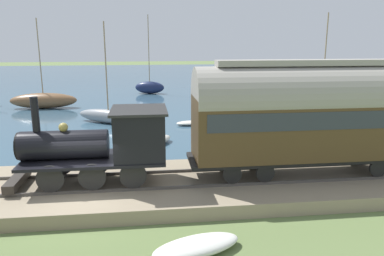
{
  "coord_description": "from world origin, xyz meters",
  "views": [
    {
      "loc": [
        -13.65,
        -2.37,
        6.25
      ],
      "look_at": [
        6.5,
        -4.87,
        1.46
      ],
      "focal_mm": 35.0,
      "sensor_mm": 36.0,
      "label": 1
    }
  ],
  "objects_px": {
    "rowboat_far_out": "(160,140)",
    "passenger_coach": "(317,112)",
    "rowboat_off_pier": "(190,123)",
    "sailboat_navy": "(150,87)",
    "sailboat_gray": "(108,116)",
    "sailboat_yellow": "(321,109)",
    "sailboat_brown": "(44,100)",
    "rowboat_mid_harbor": "(241,128)",
    "beached_dinghy": "(197,246)",
    "steam_locomotive": "(109,141)"
  },
  "relations": [
    {
      "from": "rowboat_far_out",
      "to": "passenger_coach",
      "type": "bearing_deg",
      "value": 164.85
    },
    {
      "from": "rowboat_far_out",
      "to": "rowboat_off_pier",
      "type": "height_order",
      "value": "rowboat_far_out"
    },
    {
      "from": "sailboat_navy",
      "to": "sailboat_gray",
      "type": "distance_m",
      "value": 16.34
    },
    {
      "from": "sailboat_yellow",
      "to": "sailboat_gray",
      "type": "height_order",
      "value": "sailboat_yellow"
    },
    {
      "from": "sailboat_gray",
      "to": "sailboat_navy",
      "type": "bearing_deg",
      "value": 21.15
    },
    {
      "from": "sailboat_brown",
      "to": "rowboat_off_pier",
      "type": "relative_size",
      "value": 3.73
    },
    {
      "from": "passenger_coach",
      "to": "sailboat_navy",
      "type": "bearing_deg",
      "value": 12.5
    },
    {
      "from": "rowboat_mid_harbor",
      "to": "rowboat_off_pier",
      "type": "bearing_deg",
      "value": 37.12
    },
    {
      "from": "rowboat_mid_harbor",
      "to": "beached_dinghy",
      "type": "height_order",
      "value": "beached_dinghy"
    },
    {
      "from": "sailboat_brown",
      "to": "rowboat_off_pier",
      "type": "xyz_separation_m",
      "value": [
        -8.81,
        -12.78,
        -0.57
      ]
    },
    {
      "from": "sailboat_yellow",
      "to": "beached_dinghy",
      "type": "xyz_separation_m",
      "value": [
        -18.28,
        12.65,
        -0.59
      ]
    },
    {
      "from": "sailboat_navy",
      "to": "sailboat_brown",
      "type": "height_order",
      "value": "sailboat_navy"
    },
    {
      "from": "rowboat_far_out",
      "to": "beached_dinghy",
      "type": "distance_m",
      "value": 12.29
    },
    {
      "from": "sailboat_gray",
      "to": "rowboat_far_out",
      "type": "bearing_deg",
      "value": -117.07
    },
    {
      "from": "rowboat_far_out",
      "to": "beached_dinghy",
      "type": "relative_size",
      "value": 0.71
    },
    {
      "from": "sailboat_gray",
      "to": "passenger_coach",
      "type": "bearing_deg",
      "value": -111.39
    },
    {
      "from": "sailboat_yellow",
      "to": "sailboat_navy",
      "type": "bearing_deg",
      "value": 70.56
    },
    {
      "from": "passenger_coach",
      "to": "rowboat_off_pier",
      "type": "bearing_deg",
      "value": 17.05
    },
    {
      "from": "sailboat_brown",
      "to": "rowboat_mid_harbor",
      "type": "distance_m",
      "value": 19.57
    },
    {
      "from": "sailboat_yellow",
      "to": "sailboat_brown",
      "type": "distance_m",
      "value": 24.79
    },
    {
      "from": "rowboat_far_out",
      "to": "rowboat_mid_harbor",
      "type": "relative_size",
      "value": 0.95
    },
    {
      "from": "sailboat_yellow",
      "to": "rowboat_mid_harbor",
      "type": "height_order",
      "value": "sailboat_yellow"
    },
    {
      "from": "sailboat_yellow",
      "to": "sailboat_brown",
      "type": "relative_size",
      "value": 1.02
    },
    {
      "from": "sailboat_gray",
      "to": "rowboat_mid_harbor",
      "type": "xyz_separation_m",
      "value": [
        -3.76,
        -9.46,
        -0.35
      ]
    },
    {
      "from": "sailboat_brown",
      "to": "sailboat_navy",
      "type": "bearing_deg",
      "value": -47.7
    },
    {
      "from": "sailboat_yellow",
      "to": "rowboat_off_pier",
      "type": "height_order",
      "value": "sailboat_yellow"
    },
    {
      "from": "steam_locomotive",
      "to": "sailboat_brown",
      "type": "bearing_deg",
      "value": 20.53
    },
    {
      "from": "sailboat_gray",
      "to": "beached_dinghy",
      "type": "height_order",
      "value": "sailboat_gray"
    },
    {
      "from": "passenger_coach",
      "to": "sailboat_gray",
      "type": "height_order",
      "value": "sailboat_gray"
    },
    {
      "from": "passenger_coach",
      "to": "beached_dinghy",
      "type": "height_order",
      "value": "passenger_coach"
    },
    {
      "from": "sailboat_brown",
      "to": "rowboat_far_out",
      "type": "bearing_deg",
      "value": -141.69
    },
    {
      "from": "sailboat_gray",
      "to": "rowboat_off_pier",
      "type": "xyz_separation_m",
      "value": [
        -1.44,
        -6.16,
        -0.41
      ]
    },
    {
      "from": "rowboat_mid_harbor",
      "to": "sailboat_gray",
      "type": "bearing_deg",
      "value": 50.58
    },
    {
      "from": "steam_locomotive",
      "to": "rowboat_mid_harbor",
      "type": "xyz_separation_m",
      "value": [
        10.22,
        -8.08,
        -2.11
      ]
    },
    {
      "from": "steam_locomotive",
      "to": "sailboat_brown",
      "type": "height_order",
      "value": "sailboat_brown"
    },
    {
      "from": "sailboat_gray",
      "to": "rowboat_mid_harbor",
      "type": "height_order",
      "value": "sailboat_gray"
    },
    {
      "from": "sailboat_navy",
      "to": "rowboat_off_pier",
      "type": "xyz_separation_m",
      "value": [
        -17.42,
        -2.79,
        -0.61
      ]
    },
    {
      "from": "sailboat_gray",
      "to": "beached_dinghy",
      "type": "bearing_deg",
      "value": -134.05
    },
    {
      "from": "steam_locomotive",
      "to": "sailboat_gray",
      "type": "height_order",
      "value": "sailboat_gray"
    },
    {
      "from": "rowboat_mid_harbor",
      "to": "beached_dinghy",
      "type": "distance_m",
      "value": 15.76
    },
    {
      "from": "steam_locomotive",
      "to": "sailboat_navy",
      "type": "bearing_deg",
      "value": -3.78
    },
    {
      "from": "rowboat_mid_harbor",
      "to": "beached_dinghy",
      "type": "bearing_deg",
      "value": 143.1
    },
    {
      "from": "rowboat_mid_harbor",
      "to": "rowboat_off_pier",
      "type": "height_order",
      "value": "rowboat_mid_harbor"
    },
    {
      "from": "passenger_coach",
      "to": "beached_dinghy",
      "type": "bearing_deg",
      "value": 129.18
    },
    {
      "from": "sailboat_yellow",
      "to": "sailboat_navy",
      "type": "relative_size",
      "value": 0.91
    },
    {
      "from": "steam_locomotive",
      "to": "sailboat_brown",
      "type": "relative_size",
      "value": 0.76
    },
    {
      "from": "sailboat_yellow",
      "to": "rowboat_off_pier",
      "type": "distance_m",
      "value": 10.84
    },
    {
      "from": "sailboat_navy",
      "to": "rowboat_off_pier",
      "type": "height_order",
      "value": "sailboat_navy"
    },
    {
      "from": "steam_locomotive",
      "to": "sailboat_gray",
      "type": "bearing_deg",
      "value": 5.64
    },
    {
      "from": "sailboat_navy",
      "to": "sailboat_brown",
      "type": "xyz_separation_m",
      "value": [
        -8.61,
        9.98,
        -0.04
      ]
    }
  ]
}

